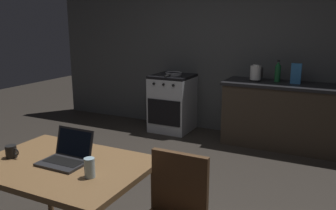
{
  "coord_description": "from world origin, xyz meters",
  "views": [
    {
      "loc": [
        1.69,
        -2.51,
        1.69
      ],
      "look_at": [
        0.09,
        0.72,
        0.82
      ],
      "focal_mm": 37.26,
      "sensor_mm": 36.0,
      "label": 1
    }
  ],
  "objects_px": {
    "stove_oven": "(172,103)",
    "laptop": "(66,156)",
    "cereal_box": "(296,74)",
    "frying_pan": "(173,74)",
    "electric_kettle": "(256,73)",
    "coffee_mug": "(11,152)",
    "bottle_b": "(278,72)",
    "drinking_glass": "(90,168)",
    "dining_table": "(63,173)"
  },
  "relations": [
    {
      "from": "electric_kettle",
      "to": "drinking_glass",
      "type": "height_order",
      "value": "electric_kettle"
    },
    {
      "from": "dining_table",
      "to": "coffee_mug",
      "type": "bearing_deg",
      "value": -168.78
    },
    {
      "from": "laptop",
      "to": "frying_pan",
      "type": "bearing_deg",
      "value": 103.22
    },
    {
      "from": "laptop",
      "to": "frying_pan",
      "type": "xyz_separation_m",
      "value": [
        -0.6,
        3.03,
        0.15
      ]
    },
    {
      "from": "stove_oven",
      "to": "electric_kettle",
      "type": "relative_size",
      "value": 3.91
    },
    {
      "from": "coffee_mug",
      "to": "bottle_b",
      "type": "height_order",
      "value": "bottle_b"
    },
    {
      "from": "electric_kettle",
      "to": "stove_oven",
      "type": "bearing_deg",
      "value": -179.89
    },
    {
      "from": "frying_pan",
      "to": "bottle_b",
      "type": "bearing_deg",
      "value": 4.06
    },
    {
      "from": "frying_pan",
      "to": "drinking_glass",
      "type": "height_order",
      "value": "frying_pan"
    },
    {
      "from": "dining_table",
      "to": "cereal_box",
      "type": "xyz_separation_m",
      "value": [
        1.18,
        3.11,
        0.38
      ]
    },
    {
      "from": "stove_oven",
      "to": "laptop",
      "type": "height_order",
      "value": "laptop"
    },
    {
      "from": "drinking_glass",
      "to": "coffee_mug",
      "type": "bearing_deg",
      "value": 179.22
    },
    {
      "from": "dining_table",
      "to": "bottle_b",
      "type": "relative_size",
      "value": 4.07
    },
    {
      "from": "cereal_box",
      "to": "bottle_b",
      "type": "relative_size",
      "value": 0.92
    },
    {
      "from": "electric_kettle",
      "to": "dining_table",
      "type": "bearing_deg",
      "value": -101.91
    },
    {
      "from": "dining_table",
      "to": "electric_kettle",
      "type": "height_order",
      "value": "electric_kettle"
    },
    {
      "from": "laptop",
      "to": "bottle_b",
      "type": "distance_m",
      "value": 3.28
    },
    {
      "from": "laptop",
      "to": "dining_table",
      "type": "bearing_deg",
      "value": -112.02
    },
    {
      "from": "frying_pan",
      "to": "bottle_b",
      "type": "height_order",
      "value": "bottle_b"
    },
    {
      "from": "frying_pan",
      "to": "coffee_mug",
      "type": "height_order",
      "value": "frying_pan"
    },
    {
      "from": "coffee_mug",
      "to": "drinking_glass",
      "type": "relative_size",
      "value": 0.92
    },
    {
      "from": "coffee_mug",
      "to": "drinking_glass",
      "type": "height_order",
      "value": "drinking_glass"
    },
    {
      "from": "stove_oven",
      "to": "dining_table",
      "type": "relative_size",
      "value": 0.74
    },
    {
      "from": "bottle_b",
      "to": "dining_table",
      "type": "bearing_deg",
      "value": -106.4
    },
    {
      "from": "laptop",
      "to": "cereal_box",
      "type": "relative_size",
      "value": 1.19
    },
    {
      "from": "frying_pan",
      "to": "cereal_box",
      "type": "bearing_deg",
      "value": 1.56
    },
    {
      "from": "coffee_mug",
      "to": "cereal_box",
      "type": "xyz_separation_m",
      "value": [
        1.59,
        3.19,
        0.26
      ]
    },
    {
      "from": "stove_oven",
      "to": "dining_table",
      "type": "xyz_separation_m",
      "value": [
        0.62,
        -3.08,
        0.2
      ]
    },
    {
      "from": "drinking_glass",
      "to": "cereal_box",
      "type": "bearing_deg",
      "value": 74.96
    },
    {
      "from": "coffee_mug",
      "to": "cereal_box",
      "type": "distance_m",
      "value": 3.57
    },
    {
      "from": "laptop",
      "to": "cereal_box",
      "type": "xyz_separation_m",
      "value": [
        1.16,
        3.08,
        0.26
      ]
    },
    {
      "from": "coffee_mug",
      "to": "laptop",
      "type": "bearing_deg",
      "value": 14.43
    },
    {
      "from": "stove_oven",
      "to": "drinking_glass",
      "type": "height_order",
      "value": "stove_oven"
    },
    {
      "from": "dining_table",
      "to": "cereal_box",
      "type": "height_order",
      "value": "cereal_box"
    },
    {
      "from": "electric_kettle",
      "to": "bottle_b",
      "type": "height_order",
      "value": "bottle_b"
    },
    {
      "from": "laptop",
      "to": "cereal_box",
      "type": "distance_m",
      "value": 3.3
    },
    {
      "from": "cereal_box",
      "to": "frying_pan",
      "type": "bearing_deg",
      "value": -178.44
    },
    {
      "from": "dining_table",
      "to": "frying_pan",
      "type": "relative_size",
      "value": 2.77
    },
    {
      "from": "dining_table",
      "to": "frying_pan",
      "type": "height_order",
      "value": "frying_pan"
    },
    {
      "from": "stove_oven",
      "to": "frying_pan",
      "type": "bearing_deg",
      "value": -44.69
    },
    {
      "from": "laptop",
      "to": "coffee_mug",
      "type": "xyz_separation_m",
      "value": [
        -0.42,
        -0.11,
        0.0
      ]
    },
    {
      "from": "electric_kettle",
      "to": "drinking_glass",
      "type": "bearing_deg",
      "value": -96.01
    },
    {
      "from": "laptop",
      "to": "bottle_b",
      "type": "xyz_separation_m",
      "value": [
        0.92,
        3.14,
        0.26
      ]
    },
    {
      "from": "laptop",
      "to": "drinking_glass",
      "type": "distance_m",
      "value": 0.33
    },
    {
      "from": "stove_oven",
      "to": "coffee_mug",
      "type": "distance_m",
      "value": 3.19
    },
    {
      "from": "frying_pan",
      "to": "cereal_box",
      "type": "height_order",
      "value": "cereal_box"
    },
    {
      "from": "drinking_glass",
      "to": "bottle_b",
      "type": "height_order",
      "value": "bottle_b"
    },
    {
      "from": "laptop",
      "to": "electric_kettle",
      "type": "distance_m",
      "value": 3.13
    },
    {
      "from": "stove_oven",
      "to": "laptop",
      "type": "bearing_deg",
      "value": -78.34
    },
    {
      "from": "bottle_b",
      "to": "electric_kettle",
      "type": "bearing_deg",
      "value": -164.13
    }
  ]
}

